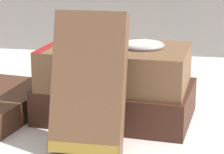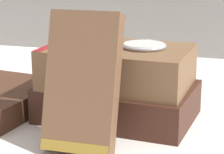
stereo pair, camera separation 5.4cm
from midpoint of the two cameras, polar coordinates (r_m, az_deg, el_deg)
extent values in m
plane|color=white|center=(0.60, -6.46, -6.61)|extent=(3.00, 3.00, 0.00)
cube|color=#422319|center=(0.63, -1.91, -3.00)|extent=(0.21, 0.15, 0.05)
cube|color=black|center=(0.67, -9.60, -2.27)|extent=(0.02, 0.13, 0.05)
cube|color=brown|center=(0.62, -1.97, 1.31)|extent=(0.19, 0.14, 0.05)
cube|color=maroon|center=(0.65, -9.43, 1.75)|extent=(0.02, 0.13, 0.05)
cube|color=brown|center=(0.52, -5.80, -0.72)|extent=(0.08, 0.07, 0.16)
cube|color=olive|center=(0.53, -6.23, -8.61)|extent=(0.08, 0.03, 0.02)
cylinder|color=silver|center=(0.61, 1.19, 3.89)|extent=(0.05, 0.05, 0.01)
torus|color=#B2B2B7|center=(0.61, 1.19, 3.89)|extent=(0.06, 0.06, 0.01)
sphere|color=#B2B2B7|center=(0.64, 1.63, 4.39)|extent=(0.01, 0.01, 0.01)
camera|label=1|loc=(0.03, -92.60, -0.71)|focal=75.00mm
camera|label=2|loc=(0.03, 87.40, 0.71)|focal=75.00mm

